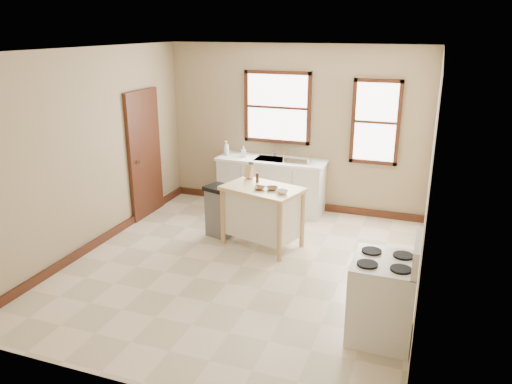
% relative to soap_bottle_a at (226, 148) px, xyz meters
% --- Properties ---
extents(floor, '(5.00, 5.00, 0.00)m').
position_rel_soap_bottle_a_xyz_m(floor, '(1.13, -2.19, -1.05)').
color(floor, '#F4DFC2').
rests_on(floor, ground).
extents(ceiling, '(5.00, 5.00, 0.00)m').
position_rel_soap_bottle_a_xyz_m(ceiling, '(1.13, -2.19, 1.75)').
color(ceiling, white).
rests_on(ceiling, ground).
extents(wall_back, '(4.50, 0.04, 2.80)m').
position_rel_soap_bottle_a_xyz_m(wall_back, '(1.13, 0.31, 0.35)').
color(wall_back, tan).
rests_on(wall_back, ground).
extents(wall_left, '(0.04, 5.00, 2.80)m').
position_rel_soap_bottle_a_xyz_m(wall_left, '(-1.12, -2.19, 0.35)').
color(wall_left, tan).
rests_on(wall_left, ground).
extents(wall_right, '(0.04, 5.00, 2.80)m').
position_rel_soap_bottle_a_xyz_m(wall_right, '(3.38, -2.19, 0.35)').
color(wall_right, tan).
rests_on(wall_right, ground).
extents(window_main, '(1.17, 0.06, 1.22)m').
position_rel_soap_bottle_a_xyz_m(window_main, '(0.83, 0.29, 0.70)').
color(window_main, '#351E0E').
rests_on(window_main, wall_back).
extents(window_side, '(0.77, 0.06, 1.37)m').
position_rel_soap_bottle_a_xyz_m(window_side, '(2.48, 0.29, 0.55)').
color(window_side, '#351E0E').
rests_on(window_side, wall_back).
extents(door_left, '(0.06, 0.90, 2.10)m').
position_rel_soap_bottle_a_xyz_m(door_left, '(-1.08, -0.89, 0.00)').
color(door_left, '#351E0E').
rests_on(door_left, ground).
extents(baseboard_back, '(4.50, 0.04, 0.12)m').
position_rel_soap_bottle_a_xyz_m(baseboard_back, '(1.13, 0.28, -0.99)').
color(baseboard_back, '#351E0E').
rests_on(baseboard_back, ground).
extents(baseboard_left, '(0.04, 5.00, 0.12)m').
position_rel_soap_bottle_a_xyz_m(baseboard_left, '(-1.09, -2.19, -0.99)').
color(baseboard_left, '#351E0E').
rests_on(baseboard_left, ground).
extents(sink_counter, '(1.86, 0.62, 0.92)m').
position_rel_soap_bottle_a_xyz_m(sink_counter, '(0.83, 0.01, -0.59)').
color(sink_counter, beige).
rests_on(sink_counter, ground).
extents(faucet, '(0.03, 0.03, 0.22)m').
position_rel_soap_bottle_a_xyz_m(faucet, '(0.83, 0.19, -0.02)').
color(faucet, silver).
rests_on(faucet, sink_counter).
extents(soap_bottle_a, '(0.13, 0.13, 0.25)m').
position_rel_soap_bottle_a_xyz_m(soap_bottle_a, '(0.00, 0.00, 0.00)').
color(soap_bottle_a, '#B2B2B2').
rests_on(soap_bottle_a, sink_counter).
extents(soap_bottle_b, '(0.11, 0.11, 0.18)m').
position_rel_soap_bottle_a_xyz_m(soap_bottle_b, '(0.33, -0.03, -0.03)').
color(soap_bottle_b, '#B2B2B2').
rests_on(soap_bottle_b, sink_counter).
extents(dish_rack, '(0.52, 0.46, 0.11)m').
position_rel_soap_bottle_a_xyz_m(dish_rack, '(1.30, -0.05, -0.07)').
color(dish_rack, silver).
rests_on(dish_rack, sink_counter).
extents(kitchen_island, '(1.24, 0.97, 0.89)m').
position_rel_soap_bottle_a_xyz_m(kitchen_island, '(1.17, -1.44, -0.60)').
color(kitchen_island, '#D7BD7E').
rests_on(kitchen_island, ground).
extents(knife_block, '(0.12, 0.12, 0.20)m').
position_rel_soap_bottle_a_xyz_m(knife_block, '(0.84, -1.10, -0.05)').
color(knife_block, tan).
rests_on(knife_block, kitchen_island).
extents(pepper_grinder, '(0.06, 0.06, 0.15)m').
position_rel_soap_bottle_a_xyz_m(pepper_grinder, '(1.02, -1.26, -0.08)').
color(pepper_grinder, '#3C1E10').
rests_on(pepper_grinder, kitchen_island).
extents(bowl_a, '(0.18, 0.18, 0.04)m').
position_rel_soap_bottle_a_xyz_m(bowl_a, '(1.16, -1.55, -0.13)').
color(bowl_a, brown).
rests_on(bowl_a, kitchen_island).
extents(bowl_b, '(0.23, 0.23, 0.04)m').
position_rel_soap_bottle_a_xyz_m(bowl_b, '(1.33, -1.51, -0.13)').
color(bowl_b, brown).
rests_on(bowl_b, kitchen_island).
extents(bowl_c, '(0.17, 0.17, 0.05)m').
position_rel_soap_bottle_a_xyz_m(bowl_c, '(1.51, -1.62, -0.13)').
color(bowl_c, silver).
rests_on(bowl_c, kitchen_island).
extents(trash_bin, '(0.49, 0.44, 0.79)m').
position_rel_soap_bottle_a_xyz_m(trash_bin, '(0.45, -1.32, -0.65)').
color(trash_bin, '#5F5F5D').
rests_on(trash_bin, ground).
extents(gas_stove, '(0.69, 0.70, 1.12)m').
position_rel_soap_bottle_a_xyz_m(gas_stove, '(3.05, -3.16, -0.48)').
color(gas_stove, white).
rests_on(gas_stove, ground).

